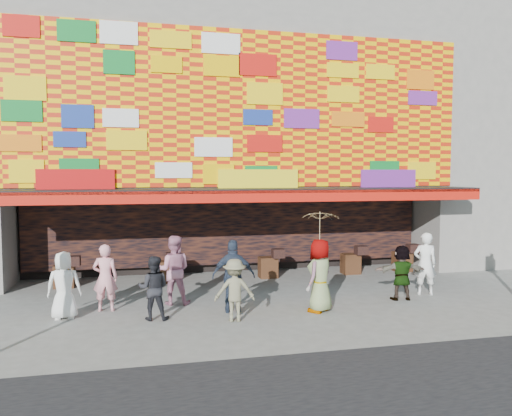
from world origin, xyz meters
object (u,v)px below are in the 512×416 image
object	(u,v)px
ped_a	(64,285)
ped_b	(105,278)
ped_c	(153,288)
ped_g	(320,276)
ped_h	(425,264)
ped_e	(234,276)
parasol	(320,228)
ped_i	(174,270)
ped_d	(235,290)
ped_f	(402,272)

from	to	relation	value
ped_a	ped_b	size ratio (longest dim) A/B	0.95
ped_a	ped_c	bearing A→B (deg)	163.98
ped_c	ped_g	distance (m)	4.16
ped_h	ped_a	bearing A→B (deg)	17.08
ped_e	ped_h	bearing A→B (deg)	-161.94
ped_b	parasol	size ratio (longest dim) A/B	0.94
ped_h	ped_i	bearing A→B (deg)	11.20
ped_e	ped_d	bearing A→B (deg)	93.87
ped_e	ped_h	distance (m)	5.79
ped_c	ped_h	bearing A→B (deg)	-163.84
ped_b	ped_c	bearing A→B (deg)	143.44
ped_d	ped_f	bearing A→B (deg)	-163.92
ped_c	ped_d	bearing A→B (deg)	174.11
ped_i	ped_b	bearing A→B (deg)	20.60
ped_c	ped_f	size ratio (longest dim) A/B	1.01
ped_a	parasol	size ratio (longest dim) A/B	0.90
ped_a	ped_e	size ratio (longest dim) A/B	0.89
ped_f	ped_i	size ratio (longest dim) A/B	0.83
ped_d	ped_h	xyz separation A→B (m)	(5.87, 1.33, 0.16)
ped_b	ped_f	distance (m)	8.00
ped_g	parasol	size ratio (longest dim) A/B	1.02
ped_e	ped_g	distance (m)	2.20
ped_g	ped_e	bearing A→B (deg)	-52.68
ped_g	ped_i	world-z (taller)	same
ped_e	ped_g	world-z (taller)	ped_g
ped_i	ped_d	bearing A→B (deg)	136.07
ped_b	ped_h	distance (m)	8.95
ped_d	ped_e	bearing A→B (deg)	-93.09
ped_f	ped_g	bearing A→B (deg)	20.67
ped_f	ped_d	bearing A→B (deg)	18.15
ped_c	parasol	size ratio (longest dim) A/B	0.85
ped_d	ped_g	size ratio (longest dim) A/B	0.80
ped_i	ped_a	bearing A→B (deg)	27.89
ped_b	ped_d	xyz separation A→B (m)	(3.07, -1.60, -0.12)
ped_d	ped_i	world-z (taller)	ped_i
ped_e	ped_f	distance (m)	4.80
ped_f	ped_i	xyz separation A→B (m)	(-6.22, 0.95, 0.16)
ped_b	ped_e	distance (m)	3.29
ped_f	ped_g	distance (m)	2.71
ped_a	ped_f	size ratio (longest dim) A/B	1.07
ped_d	ped_e	xyz separation A→B (m)	(0.11, 0.74, 0.18)
ped_g	ped_i	xyz separation A→B (m)	(-3.58, 1.58, 0.00)
ped_b	ped_c	distance (m)	1.58
ped_c	ped_i	bearing A→B (deg)	-102.55
ped_d	ped_h	size ratio (longest dim) A/B	0.82
ped_f	ped_g	xyz separation A→B (m)	(-2.64, -0.63, 0.16)
ped_i	parasol	bearing A→B (deg)	167.38
ped_f	ped_i	distance (m)	6.29
ped_a	parasol	xyz separation A→B (m)	(6.26, -0.77, 1.32)
ped_a	ped_b	world-z (taller)	ped_b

